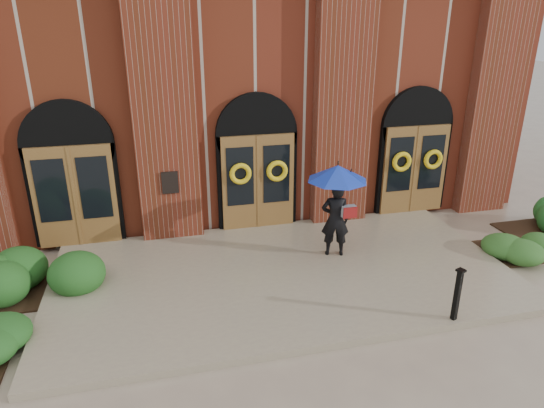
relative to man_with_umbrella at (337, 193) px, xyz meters
name	(u,v)px	position (x,y,z in m)	size (l,w,h in m)	color
ground	(285,281)	(-1.39, -0.68, -1.69)	(90.00, 90.00, 0.00)	gray
landing	(283,274)	(-1.39, -0.53, -1.62)	(10.00, 5.30, 0.15)	gray
church_building	(221,73)	(-1.39, 8.10, 1.81)	(16.20, 12.53, 7.00)	#5F2114
man_with_umbrella	(337,193)	(0.00, 0.00, 0.00)	(1.69, 1.69, 2.20)	black
metal_post	(457,293)	(1.25, -3.03, -0.99)	(0.18, 0.18, 1.05)	black
hedge_wall_left	(12,278)	(-7.02, 0.09, -1.27)	(3.27, 1.31, 0.84)	#1D4A18
hedge_front_right	(508,243)	(4.29, -0.68, -1.44)	(1.43, 1.22, 0.50)	#28531E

